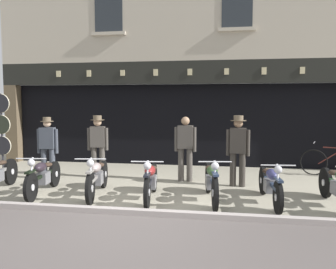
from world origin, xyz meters
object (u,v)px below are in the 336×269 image
at_px(leaning_bicycle, 334,162).
at_px(advert_board_near, 259,113).
at_px(motorcycle_left, 43,176).
at_px(motorcycle_right, 270,183).
at_px(motorcycle_center_right, 211,180).
at_px(assistant_far_right, 238,147).
at_px(salesman_left, 48,145).
at_px(salesman_right, 185,146).
at_px(motorcycle_center, 151,180).
at_px(tyre_sign_pole, 1,125).
at_px(shopkeeper_center, 98,143).
at_px(motorcycle_center_left, 97,176).

bearing_deg(leaning_bicycle, advert_board_near, 76.14).
relative_size(motorcycle_left, motorcycle_right, 0.97).
xyz_separation_m(motorcycle_center_right, assistant_far_right, (0.56, 1.42, 0.52)).
xyz_separation_m(salesman_left, salesman_right, (3.61, 0.32, 0.02)).
bearing_deg(motorcycle_center, leaning_bicycle, -150.67).
bearing_deg(motorcycle_center_right, leaning_bicycle, -144.61).
xyz_separation_m(motorcycle_center_right, salesman_left, (-4.37, 1.46, 0.47)).
relative_size(motorcycle_right, advert_board_near, 1.83).
xyz_separation_m(motorcycle_center_right, motorcycle_right, (1.17, 0.03, -0.02)).
height_order(tyre_sign_pole, leaning_bicycle, tyre_sign_pole).
bearing_deg(motorcycle_right, tyre_sign_pole, -23.23).
xyz_separation_m(salesman_right, assistant_far_right, (1.31, -0.35, 0.04)).
distance_m(shopkeeper_center, advert_board_near, 5.01).
xyz_separation_m(motorcycle_left, leaning_bicycle, (6.88, 3.10, -0.03)).
relative_size(motorcycle_center_left, assistant_far_right, 1.21).
bearing_deg(tyre_sign_pole, motorcycle_center, -26.44).
xyz_separation_m(motorcycle_left, assistant_far_right, (4.25, 1.46, 0.55)).
xyz_separation_m(motorcycle_center, salesman_right, (0.49, 1.88, 0.50)).
xyz_separation_m(motorcycle_center, motorcycle_right, (2.41, 0.14, -0.01)).
relative_size(motorcycle_center_right, motorcycle_right, 1.02).
relative_size(salesman_left, tyre_sign_pole, 0.71).
xyz_separation_m(motorcycle_center_left, salesman_right, (1.71, 1.74, 0.50)).
bearing_deg(motorcycle_center_right, motorcycle_left, -7.81).
bearing_deg(leaning_bicycle, motorcycle_center_left, 134.51).
bearing_deg(advert_board_near, assistant_far_right, -103.88).
xyz_separation_m(motorcycle_left, advert_board_near, (4.93, 4.24, 1.28)).
height_order(motorcycle_center, salesman_right, salesman_right).
bearing_deg(salesman_left, motorcycle_center, 146.51).
height_order(motorcycle_right, assistant_far_right, assistant_far_right).
bearing_deg(shopkeeper_center, motorcycle_center_left, 99.22).
bearing_deg(motorcycle_right, assistant_far_right, -71.76).
height_order(motorcycle_left, leaning_bicycle, leaning_bicycle).
height_order(motorcycle_left, tyre_sign_pole, tyre_sign_pole).
bearing_deg(motorcycle_right, advert_board_near, -96.51).
xyz_separation_m(motorcycle_center_left, motorcycle_center_right, (2.46, -0.03, 0.01)).
relative_size(salesman_right, assistant_far_right, 0.97).
xyz_separation_m(motorcycle_center_left, motorcycle_right, (3.63, -0.00, -0.01)).
relative_size(motorcycle_center_left, salesman_left, 1.27).
relative_size(motorcycle_left, salesman_right, 1.19).
height_order(motorcycle_right, salesman_right, salesman_right).
xyz_separation_m(salesman_left, leaning_bicycle, (7.56, 1.61, -0.52)).
xyz_separation_m(salesman_left, advert_board_near, (5.61, 2.74, 0.79)).
bearing_deg(motorcycle_right, motorcycle_center_right, -3.92).
bearing_deg(shopkeeper_center, assistant_far_right, 161.97).
relative_size(motorcycle_right, salesman_left, 1.24).
height_order(motorcycle_left, motorcycle_right, motorcycle_left).
bearing_deg(advert_board_near, motorcycle_center_left, -131.68).
height_order(motorcycle_left, salesman_right, salesman_right).
bearing_deg(motorcycle_center_left, tyre_sign_pole, -40.96).
relative_size(salesman_left, shopkeeper_center, 0.98).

